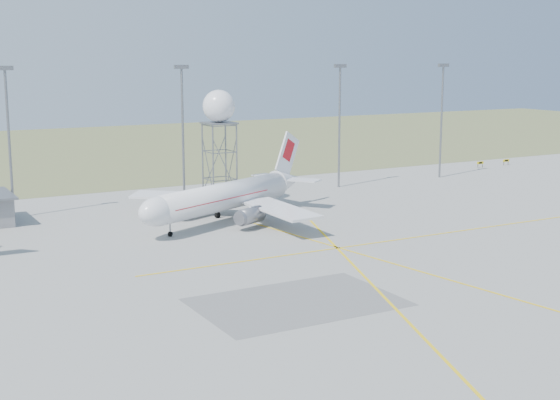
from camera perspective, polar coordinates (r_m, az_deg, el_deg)
grass_strip at (r=191.74m, az=-12.62°, el=3.69°), size 400.00×120.00×0.03m
mast_a at (r=110.77m, az=-19.25°, el=4.89°), size 2.20×0.50×20.50m
mast_b at (r=117.65m, az=-7.14°, el=5.68°), size 2.20×0.50×20.50m
mast_c at (r=130.71m, az=4.38°, el=6.19°), size 2.20×0.50×20.50m
mast_d at (r=143.99m, az=11.75°, el=6.39°), size 2.20×0.50×20.50m
taxi_sign_near at (r=159.96m, az=14.44°, el=2.63°), size 1.60×0.17×1.20m
taxi_sign_far at (r=164.83m, az=16.21°, el=2.77°), size 1.60×0.17×1.20m
airliner_main at (r=103.34m, az=-4.00°, el=0.23°), size 30.76×28.62×11.04m
radar_tower at (r=114.00m, az=-4.46°, el=4.30°), size 4.70×4.70×17.00m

